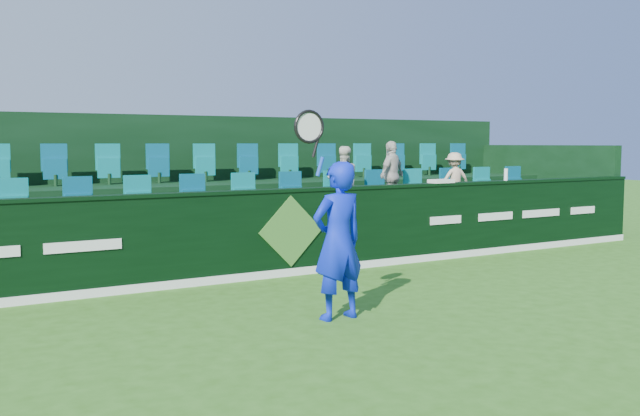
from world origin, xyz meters
TOP-DOWN VIEW (x-y plane):
  - ground at (0.00, 0.00)m, footprint 60.00×60.00m
  - sponsor_hoarding at (0.00, 4.00)m, footprint 16.00×0.25m
  - stand_tier_front at (0.00, 5.10)m, footprint 16.00×2.00m
  - stand_tier_back at (0.00, 7.00)m, footprint 16.00×1.80m
  - stand_rear at (0.00, 7.44)m, footprint 16.00×4.10m
  - seat_row_front at (0.00, 5.50)m, footprint 13.50×0.50m
  - seat_row_back at (0.00, 7.30)m, footprint 13.50×0.50m
  - tennis_player at (-0.81, 1.25)m, footprint 1.03×0.48m
  - spectator_left at (1.74, 5.12)m, footprint 0.70×0.63m
  - spectator_middle at (2.83, 5.12)m, footprint 0.82×0.59m
  - spectator_right at (4.37, 5.12)m, footprint 0.75×0.52m
  - towel at (3.07, 4.00)m, footprint 0.41×0.27m
  - drinks_bottle at (4.65, 4.00)m, footprint 0.07×0.07m

SIDE VIEW (x-z plane):
  - ground at x=0.00m, z-range 0.00..0.00m
  - stand_tier_front at x=0.00m, z-range 0.00..0.80m
  - stand_tier_back at x=0.00m, z-range 0.00..1.30m
  - sponsor_hoarding at x=0.00m, z-range 0.00..1.35m
  - tennis_player at x=-0.81m, z-range -0.30..2.17m
  - seat_row_front at x=0.00m, z-range 0.80..1.40m
  - stand_rear at x=0.00m, z-range -0.08..2.52m
  - spectator_right at x=4.37m, z-range 0.80..1.86m
  - towel at x=3.07m, z-range 1.35..1.41m
  - spectator_left at x=1.74m, z-range 0.80..1.99m
  - spectator_middle at x=2.83m, z-range 0.80..2.09m
  - drinks_bottle at x=4.65m, z-range 1.35..1.57m
  - seat_row_back at x=0.00m, z-range 1.30..1.90m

